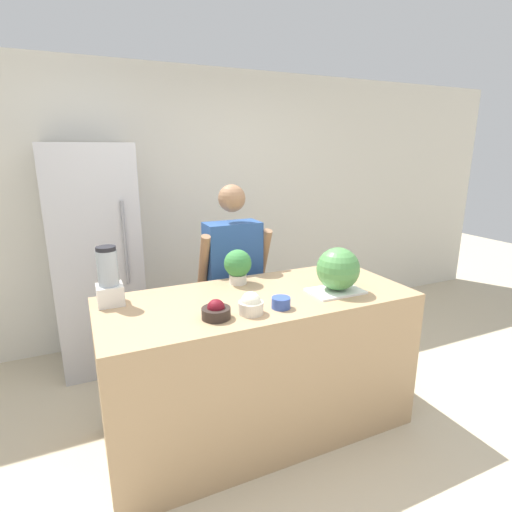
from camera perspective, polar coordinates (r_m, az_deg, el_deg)
The scene contains 12 objects.
ground_plane at distance 2.72m, azimuth 4.53°, elevation -27.87°, with size 14.00×14.00×0.00m, color beige.
wall_back at distance 4.05m, azimuth -10.15°, elevation 7.00°, with size 8.00×0.06×2.60m.
counter_island at distance 2.73m, azimuth 0.37°, elevation -15.12°, with size 1.96×0.83×0.95m.
refrigerator at distance 3.63m, azimuth -21.78°, elevation -0.42°, with size 0.68×0.66×1.90m.
person at distance 3.18m, azimuth -3.28°, elevation -4.02°, with size 0.57×0.26×1.59m.
cutting_board at distance 2.64m, azimuth 11.28°, elevation -4.93°, with size 0.34×0.23×0.01m.
watermelon at distance 2.61m, azimuth 11.63°, elevation -1.82°, with size 0.28×0.28×0.28m.
bowl_cherries at distance 2.20m, azimuth -5.73°, elevation -7.84°, with size 0.16×0.16×0.11m.
bowl_cream at distance 2.24m, azimuth -0.74°, elevation -6.96°, with size 0.14×0.14×0.13m.
bowl_small_blue at distance 2.33m, azimuth 3.59°, elevation -6.68°, with size 0.11×0.11×0.07m.
blender at distance 2.50m, azimuth -20.30°, elevation -3.13°, with size 0.15×0.15×0.35m.
potted_plant at distance 2.71m, azimuth -2.62°, elevation -1.32°, with size 0.19×0.19×0.24m.
Camera 1 is at (-1.00, -1.73, 1.84)m, focal length 28.00 mm.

